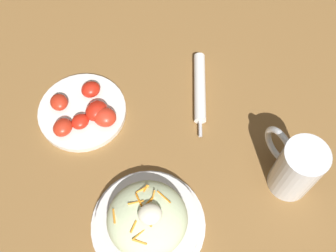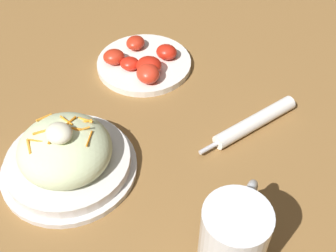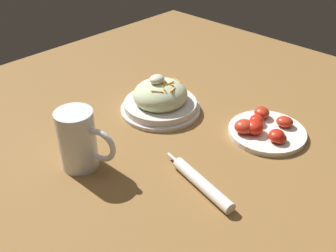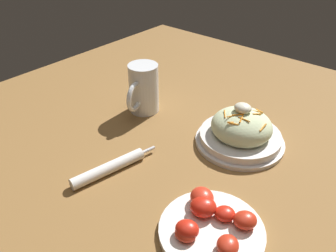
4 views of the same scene
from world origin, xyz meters
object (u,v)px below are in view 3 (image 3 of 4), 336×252
at_px(salad_plate, 160,99).
at_px(tomato_plate, 265,129).
at_px(beer_mug, 79,142).
at_px(napkin_roll, 202,184).

distance_m(salad_plate, tomato_plate, 0.28).
distance_m(salad_plate, beer_mug, 0.29).
height_order(salad_plate, napkin_roll, salad_plate).
relative_size(napkin_roll, tomato_plate, 1.09).
distance_m(beer_mug, napkin_roll, 0.27).
xyz_separation_m(salad_plate, beer_mug, (-0.28, -0.04, 0.03)).
bearing_deg(beer_mug, salad_plate, 7.59).
relative_size(beer_mug, napkin_roll, 0.66).
bearing_deg(napkin_roll, beer_mug, 117.45).
bearing_deg(beer_mug, tomato_plate, -30.71).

